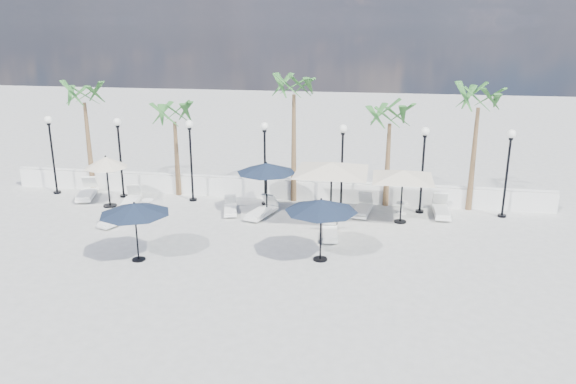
% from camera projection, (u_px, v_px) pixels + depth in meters
% --- Properties ---
extents(ground, '(100.00, 100.00, 0.00)m').
position_uv_depth(ground, '(228.00, 261.00, 19.91)').
color(ground, '#969691').
rests_on(ground, ground).
extents(balustrade, '(26.00, 0.30, 1.01)m').
position_uv_depth(balustrade, '(270.00, 189.00, 26.85)').
color(balustrade, white).
rests_on(balustrade, ground).
extents(lamppost_0, '(0.36, 0.36, 3.84)m').
position_uv_depth(lamppost_0, '(51.00, 144.00, 26.98)').
color(lamppost_0, black).
rests_on(lamppost_0, ground).
extents(lamppost_1, '(0.36, 0.36, 3.84)m').
position_uv_depth(lamppost_1, '(119.00, 146.00, 26.42)').
color(lamppost_1, black).
rests_on(lamppost_1, ground).
extents(lamppost_2, '(0.36, 0.36, 3.84)m').
position_uv_depth(lamppost_2, '(191.00, 149.00, 25.87)').
color(lamppost_2, black).
rests_on(lamppost_2, ground).
extents(lamppost_3, '(0.36, 0.36, 3.84)m').
position_uv_depth(lamppost_3, '(265.00, 152.00, 25.32)').
color(lamppost_3, black).
rests_on(lamppost_3, ground).
extents(lamppost_4, '(0.36, 0.36, 3.84)m').
position_uv_depth(lamppost_4, '(342.00, 155.00, 24.76)').
color(lamppost_4, black).
rests_on(lamppost_4, ground).
extents(lamppost_5, '(0.36, 0.36, 3.84)m').
position_uv_depth(lamppost_5, '(423.00, 158.00, 24.21)').
color(lamppost_5, black).
rests_on(lamppost_5, ground).
extents(lamppost_6, '(0.36, 0.36, 3.84)m').
position_uv_depth(lamppost_6, '(508.00, 161.00, 23.65)').
color(lamppost_6, black).
rests_on(lamppost_6, ground).
extents(palm_0, '(2.60, 2.60, 5.50)m').
position_uv_depth(palm_0, '(84.00, 100.00, 26.90)').
color(palm_0, brown).
rests_on(palm_0, ground).
extents(palm_1, '(2.60, 2.60, 4.70)m').
position_uv_depth(palm_1, '(174.00, 118.00, 26.41)').
color(palm_1, brown).
rests_on(palm_1, ground).
extents(palm_2, '(2.60, 2.60, 6.10)m').
position_uv_depth(palm_2, '(294.00, 92.00, 25.11)').
color(palm_2, brown).
rests_on(palm_2, ground).
extents(palm_3, '(2.60, 2.60, 4.90)m').
position_uv_depth(palm_3, '(390.00, 120.00, 24.77)').
color(palm_3, brown).
rests_on(palm_3, ground).
extents(palm_4, '(2.60, 2.60, 5.70)m').
position_uv_depth(palm_4, '(479.00, 105.00, 23.96)').
color(palm_4, brown).
rests_on(palm_4, ground).
extents(lounger_0, '(1.06, 2.03, 0.72)m').
position_uv_depth(lounger_0, '(131.00, 200.00, 25.91)').
color(lounger_0, white).
rests_on(lounger_0, ground).
extents(lounger_1, '(1.17, 1.82, 0.65)m').
position_uv_depth(lounger_1, '(117.00, 220.00, 23.39)').
color(lounger_1, white).
rests_on(lounger_1, ground).
extents(lounger_2, '(1.29, 2.24, 0.80)m').
position_uv_depth(lounger_2, '(87.00, 193.00, 26.88)').
color(lounger_2, white).
rests_on(lounger_2, ground).
extents(lounger_3, '(0.96, 1.77, 0.63)m').
position_uv_depth(lounger_3, '(230.00, 209.00, 24.79)').
color(lounger_3, white).
rests_on(lounger_3, ground).
extents(lounger_4, '(1.19, 2.11, 0.75)m').
position_uv_depth(lounger_4, '(262.00, 211.00, 24.32)').
color(lounger_4, white).
rests_on(lounger_4, ground).
extents(lounger_5, '(0.68, 2.05, 0.77)m').
position_uv_depth(lounger_5, '(441.00, 210.00, 24.46)').
color(lounger_5, white).
rests_on(lounger_5, ground).
extents(lounger_6, '(0.76, 1.82, 0.66)m').
position_uv_depth(lounger_6, '(330.00, 232.00, 22.00)').
color(lounger_6, white).
rests_on(lounger_6, ground).
extents(lounger_7, '(0.90, 2.05, 0.74)m').
position_uv_depth(lounger_7, '(363.00, 209.00, 24.68)').
color(lounger_7, white).
rests_on(lounger_7, ground).
extents(side_table_0, '(0.51, 0.51, 0.49)m').
position_uv_depth(side_table_0, '(148.00, 204.00, 25.18)').
color(side_table_0, white).
rests_on(side_table_0, ground).
extents(side_table_1, '(0.53, 0.53, 0.51)m').
position_uv_depth(side_table_1, '(108.00, 218.00, 23.35)').
color(side_table_1, white).
rests_on(side_table_1, ground).
extents(side_table_2, '(0.53, 0.53, 0.51)m').
position_uv_depth(side_table_2, '(402.00, 207.00, 24.69)').
color(side_table_2, white).
rests_on(side_table_2, ground).
extents(parasol_navy_left, '(2.48, 2.48, 2.19)m').
position_uv_depth(parasol_navy_left, '(134.00, 209.00, 19.41)').
color(parasol_navy_left, black).
rests_on(parasol_navy_left, ground).
extents(parasol_navy_mid, '(2.62, 2.62, 2.35)m').
position_uv_depth(parasol_navy_mid, '(266.00, 168.00, 24.25)').
color(parasol_navy_mid, black).
rests_on(parasol_navy_mid, ground).
extents(parasol_navy_right, '(2.58, 2.58, 2.31)m').
position_uv_depth(parasol_navy_right, '(321.00, 206.00, 19.40)').
color(parasol_navy_right, black).
rests_on(parasol_navy_right, ground).
extents(parasol_cream_sq_a, '(5.84, 5.84, 2.87)m').
position_uv_depth(parasol_cream_sq_a, '(332.00, 162.00, 22.77)').
color(parasol_cream_sq_a, black).
rests_on(parasol_cream_sq_a, ground).
extents(parasol_cream_sq_b, '(4.90, 4.90, 2.45)m').
position_uv_depth(parasol_cream_sq_b, '(403.00, 170.00, 23.06)').
color(parasol_cream_sq_b, black).
rests_on(parasol_cream_sq_b, ground).
extents(parasol_cream_small, '(1.95, 1.95, 2.40)m').
position_uv_depth(parasol_cream_small, '(106.00, 163.00, 25.18)').
color(parasol_cream_small, black).
rests_on(parasol_cream_small, ground).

